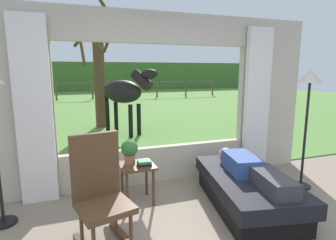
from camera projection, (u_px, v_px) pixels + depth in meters
back_wall_with_window at (158, 102)px, 4.16m from camera, size 5.20×0.12×2.55m
curtain_panel_left at (34, 112)px, 3.49m from camera, size 0.44×0.10×2.40m
curtain_panel_right at (257, 102)px, 4.60m from camera, size 0.44×0.10×2.40m
outdoor_pasture_lawn at (96, 103)px, 14.49m from camera, size 36.00×21.68×0.02m
distant_hill_ridge at (85, 76)px, 23.41m from camera, size 36.00×2.00×2.40m
recliner_sofa at (247, 190)px, 3.50m from camera, size 1.21×1.84×0.42m
reclining_person at (250, 169)px, 3.40m from camera, size 0.45×1.43×0.22m
rocking_chair at (100, 193)px, 2.68m from camera, size 0.62×0.77×1.12m
side_table at (137, 171)px, 3.58m from camera, size 0.44×0.44×0.52m
potted_plant at (129, 150)px, 3.56m from camera, size 0.22×0.22×0.32m
book_stack at (144, 163)px, 3.52m from camera, size 0.17×0.16×0.07m
floor_lamp_right at (309, 94)px, 3.88m from camera, size 0.32×0.32×1.73m
horse at (125, 92)px, 7.19m from camera, size 1.35×1.67×1.73m
pasture_tree at (99, 72)px, 8.13m from camera, size 1.59×1.52×3.63m
pasture_fence_line at (92, 87)px, 16.23m from camera, size 16.10×0.10×1.10m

